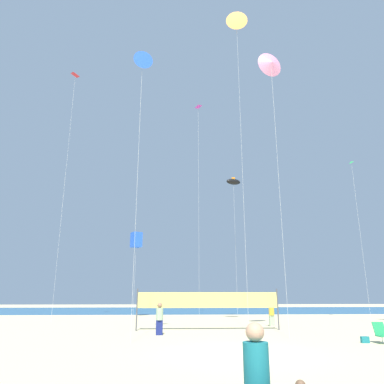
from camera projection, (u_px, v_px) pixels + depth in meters
name	position (u px, v px, depth m)	size (l,w,h in m)	color
ground_plane	(240.00, 354.00, 13.26)	(120.00, 120.00, 0.00)	beige
ocean_band	(192.00, 310.00, 46.71)	(120.00, 20.00, 0.01)	#28608C
mother_figure	(257.00, 378.00, 5.40)	(0.39, 0.39, 1.70)	#7A3872
beachgoer_sage_shirt	(160.00, 318.00, 19.28)	(0.38, 0.38, 1.65)	navy
beachgoer_mustard_shirt	(272.00, 313.00, 24.32)	(0.35, 0.35, 1.54)	#99B28C
folding_beach_chair	(381.00, 332.00, 15.99)	(0.52, 0.65, 0.89)	#1E8C4C
volleyball_net	(208.00, 302.00, 21.90)	(8.61, 0.17, 2.40)	#4C4C51
beach_handbag	(365.00, 340.00, 16.07)	(0.35, 0.17, 0.28)	#19727A
kite_black_inflatable	(233.00, 182.00, 32.92)	(1.64, 1.23, 12.32)	silver
kite_pink_delta	(271.00, 64.00, 21.98)	(1.63, 0.80, 16.39)	silver
kite_green_diamond	(352.00, 169.00, 31.28)	(0.52, 0.52, 13.25)	silver
kite_blue_delta	(142.00, 63.00, 19.88)	(1.15, 0.74, 14.90)	silver
kite_blue_box	(136.00, 240.00, 33.88)	(1.18, 1.18, 7.63)	silver
kite_orange_delta	(237.00, 23.00, 25.55)	(1.54, 0.67, 21.29)	silver
kite_magenta_diamond	(198.00, 111.00, 37.28)	(0.69, 0.68, 20.94)	silver
kite_red_diamond	(75.00, 78.00, 33.54)	(0.77, 0.76, 21.97)	silver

